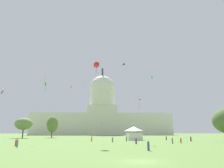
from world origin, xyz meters
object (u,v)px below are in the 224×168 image
Objects in this scene: person_grey_near_tree_west at (113,140)px; kite_red_mid at (96,65)px; person_orange_lawn_far_right at (92,139)px; person_grey_near_tree_east at (17,144)px; person_black_edge_west at (166,138)px; kite_white_low at (139,124)px; person_red_front_center at (16,143)px; person_grey_lawn_far_left at (172,141)px; person_orange_mid_center at (181,141)px; person_denim_near_tent at (148,146)px; kite_yellow_mid at (113,112)px; tree_west_far at (24,124)px; kite_blue_high at (84,83)px; tree_west_mid at (52,124)px; kite_cyan_mid at (152,77)px; event_tent at (134,133)px; kite_turquoise_low at (147,121)px; capitol_building at (102,114)px; kite_violet_low at (2,92)px; kite_green_low at (45,85)px; person_maroon_deep_crowd at (191,139)px; kite_orange_high at (71,87)px; kite_gold_mid at (45,78)px; kite_lime_low at (101,123)px; person_olive_back_center at (126,139)px; person_purple_front_right at (136,141)px; kite_pink_mid at (127,101)px.

kite_red_mid is at bearing -136.69° from person_grey_near_tree_west.
person_grey_near_tree_east is at bearing -30.39° from person_orange_lawn_far_right.
person_black_edge_west is 76.00m from kite_white_low.
person_grey_lawn_far_left is at bearing -140.92° from person_red_front_center.
person_black_edge_west is 1.08× the size of person_orange_mid_center.
person_black_edge_west is at bearing 136.33° from person_denim_near_tent.
kite_yellow_mid is (-11.81, 120.99, 19.24)m from person_orange_mid_center.
kite_blue_high reaches higher than tree_west_far.
person_orange_lawn_far_right is 1.05× the size of person_black_edge_west.
tree_west_mid is 8.57× the size of kite_cyan_mid.
kite_turquoise_low is at bearing 69.47° from event_tent.
person_red_front_center is at bearing -22.25° from kite_red_mid.
event_tent is 4.08× the size of person_grey_near_tree_west.
person_grey_near_tree_west is 28.86m from person_red_front_center.
kite_violet_low is (-34.77, -141.76, -4.59)m from capitol_building.
kite_green_low is at bearing -152.27° from person_grey_lawn_far_left.
kite_cyan_mid reaches higher than person_maroon_deep_crowd.
person_grey_near_tree_east is at bearing -112.24° from kite_orange_high.
person_grey_near_tree_east is (-21.46, -20.98, 0.04)m from person_grey_near_tree_west.
kite_orange_high reaches higher than person_black_edge_west.
kite_gold_mid is at bearing 106.48° from kite_cyan_mid.
person_grey_lawn_far_left is 1.09× the size of person_red_front_center.
kite_red_mid is at bearing -158.19° from kite_lime_low.
person_olive_back_center is 95.04m from kite_turquoise_low.
kite_green_low is (-42.53, -20.25, 16.12)m from person_black_edge_west.
event_tent reaches higher than person_orange_lawn_far_right.
person_orange_lawn_far_right reaches higher than person_purple_front_right.
kite_red_mid reaches higher than kite_lime_low.
person_denim_near_tent is 122.47m from kite_white_low.
capitol_building is 47.34× the size of kite_blue_high.
kite_green_low reaches higher than kite_white_low.
kite_orange_high is (-27.28, 27.52, 33.52)m from kite_lime_low.
kite_cyan_mid is (6.87, 44.11, 29.93)m from person_grey_lawn_far_left.
kite_red_mid is at bearing -68.79° from tree_west_mid.
event_tent is 2.14× the size of kite_blue_high.
kite_lime_low is (3.65, 82.74, 8.76)m from person_orange_lawn_far_right.
person_denim_near_tent is 54.41m from kite_violet_low.
kite_white_low is at bearing -20.21° from person_black_edge_west.
person_black_edge_west is (12.63, 0.07, -1.78)m from event_tent.
tree_west_mid is at bearing -163.75° from kite_white_low.
person_denim_near_tent is at bearing -96.18° from kite_gold_mid.
kite_pink_mid is (45.06, 18.09, -8.96)m from kite_gold_mid.
kite_violet_low is at bearing 137.66° from kite_cyan_mid.
person_grey_lawn_far_left is at bearing 71.77° from kite_turquoise_low.
kite_turquoise_low reaches higher than person_maroon_deep_crowd.
kite_orange_high reaches higher than kite_violet_low.
kite_turquoise_low is 115.97m from kite_red_mid.
kite_pink_mid is at bearing 58.71° from person_purple_front_right.
kite_violet_low is (-33.48, -86.95, 6.44)m from kite_lime_low.
person_denim_near_tent is 1.11× the size of person_red_front_center.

